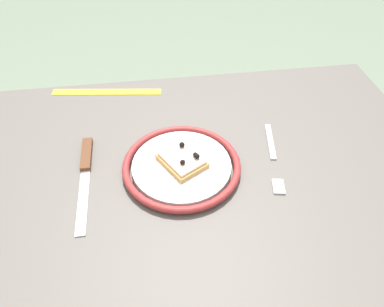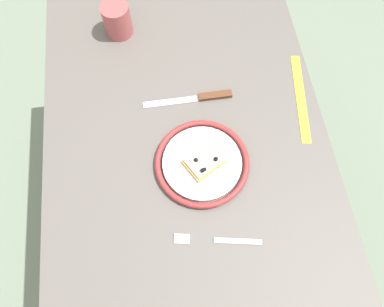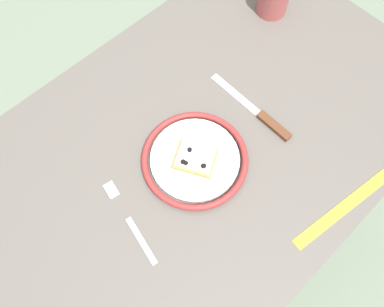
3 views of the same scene
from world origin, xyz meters
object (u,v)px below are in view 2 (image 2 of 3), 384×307
object	(u,v)px
fork	(217,240)
dining_table	(188,160)
measuring_tape	(300,97)
plate	(202,163)
knife	(203,97)
cup	(117,20)
pizza_slice_near	(204,161)

from	to	relation	value
fork	dining_table	bearing A→B (deg)	8.43
dining_table	measuring_tape	world-z (taller)	measuring_tape
fork	measuring_tape	xyz separation A→B (m)	(0.35, -0.29, -0.00)
plate	dining_table	bearing A→B (deg)	31.43
knife	cup	world-z (taller)	cup
dining_table	cup	bearing A→B (deg)	20.25
pizza_slice_near	measuring_tape	xyz separation A→B (m)	(0.16, -0.29, -0.02)
knife	fork	world-z (taller)	knife
pizza_slice_near	cup	xyz separation A→B (m)	(0.45, 0.18, 0.02)
fork	cup	distance (m)	0.67
knife	measuring_tape	world-z (taller)	knife
pizza_slice_near	knife	bearing A→B (deg)	-8.23
dining_table	plate	world-z (taller)	plate
fork	measuring_tape	distance (m)	0.45
pizza_slice_near	measuring_tape	distance (m)	0.33
cup	measuring_tape	bearing A→B (deg)	-122.03
knife	fork	bearing A→B (deg)	176.23
knife	pizza_slice_near	bearing A→B (deg)	171.77
plate	fork	xyz separation A→B (m)	(-0.19, -0.01, -0.01)
dining_table	knife	distance (m)	0.18
measuring_tape	pizza_slice_near	bearing A→B (deg)	126.40
plate	pizza_slice_near	size ratio (longest dim) A/B	2.14
dining_table	plate	xyz separation A→B (m)	(-0.05, -0.03, 0.09)
pizza_slice_near	measuring_tape	bearing A→B (deg)	-61.40
cup	measuring_tape	distance (m)	0.56
knife	cup	size ratio (longest dim) A/B	2.53
fork	measuring_tape	size ratio (longest dim) A/B	0.73
cup	pizza_slice_near	bearing A→B (deg)	-158.20
dining_table	pizza_slice_near	size ratio (longest dim) A/B	10.67
measuring_tape	dining_table	bearing A→B (deg)	116.16
plate	knife	bearing A→B (deg)	-9.23
pizza_slice_near	knife	distance (m)	0.19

